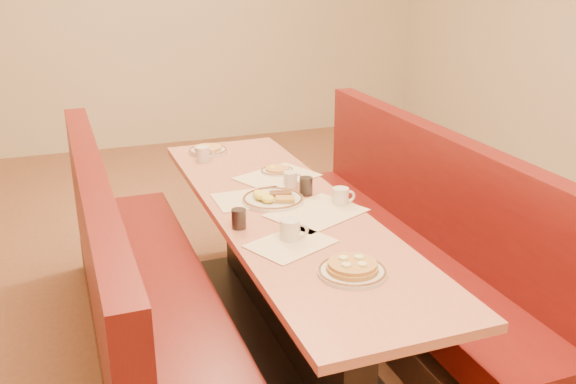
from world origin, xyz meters
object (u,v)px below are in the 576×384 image
object	(u,v)px
eggs_plate	(272,199)
coffee_mug_a	(341,196)
booth_left	(140,304)
booth_right	(410,256)
coffee_mug_b	(291,230)
coffee_mug_d	(203,154)
diner_table	(285,276)
coffee_mug_c	(291,179)
soda_tumbler_near	(239,219)
pancake_plate	(352,269)
soda_tumbler_mid	(306,186)

from	to	relation	value
eggs_plate	coffee_mug_a	distance (m)	0.35
booth_left	booth_right	bearing A→B (deg)	0.00
booth_left	coffee_mug_b	bearing A→B (deg)	-30.04
coffee_mug_a	coffee_mug_b	xyz separation A→B (m)	(-0.38, -0.31, 0.00)
coffee_mug_d	coffee_mug_a	bearing A→B (deg)	-69.57
diner_table	booth_left	size ratio (longest dim) A/B	1.00
coffee_mug_c	soda_tumbler_near	world-z (taller)	soda_tumbler_near
coffee_mug_b	coffee_mug_c	world-z (taller)	coffee_mug_b
booth_right	pancake_plate	world-z (taller)	booth_right
diner_table	eggs_plate	world-z (taller)	eggs_plate
booth_right	eggs_plate	distance (m)	0.87
booth_left	pancake_plate	world-z (taller)	booth_left
soda_tumbler_mid	coffee_mug_d	bearing A→B (deg)	115.89
booth_right	eggs_plate	size ratio (longest dim) A/B	8.05
booth_left	coffee_mug_b	world-z (taller)	booth_left
soda_tumbler_near	booth_left	bearing A→B (deg)	160.60
booth_right	soda_tumbler_near	xyz separation A→B (m)	(-1.01, -0.16, 0.43)
booth_right	coffee_mug_c	size ratio (longest dim) A/B	23.71
coffee_mug_c	pancake_plate	bearing A→B (deg)	-95.13
pancake_plate	eggs_plate	size ratio (longest dim) A/B	0.88
diner_table	coffee_mug_a	xyz separation A→B (m)	(0.28, -0.06, 0.42)
coffee_mug_b	soda_tumbler_near	bearing A→B (deg)	154.06
diner_table	coffee_mug_b	size ratio (longest dim) A/B	20.52
coffee_mug_c	soda_tumbler_near	distance (m)	0.61
eggs_plate	soda_tumbler_near	size ratio (longest dim) A/B	3.36
pancake_plate	soda_tumbler_near	world-z (taller)	soda_tumbler_near
pancake_plate	soda_tumbler_near	xyz separation A→B (m)	(-0.29, 0.59, 0.02)
coffee_mug_d	soda_tumbler_near	xyz separation A→B (m)	(-0.08, -1.05, -0.00)
pancake_plate	coffee_mug_c	world-z (taller)	coffee_mug_c
coffee_mug_a	eggs_plate	bearing A→B (deg)	166.56
pancake_plate	eggs_plate	distance (m)	0.84
diner_table	coffee_mug_c	xyz separation A→B (m)	(0.14, 0.29, 0.42)
pancake_plate	coffee_mug_b	distance (m)	0.40
booth_left	coffee_mug_c	xyz separation A→B (m)	(0.87, 0.29, 0.43)
booth_left	coffee_mug_c	world-z (taller)	booth_left
diner_table	pancake_plate	distance (m)	0.84
coffee_mug_d	soda_tumbler_near	size ratio (longest dim) A/B	1.27
pancake_plate	coffee_mug_b	bearing A→B (deg)	106.30
diner_table	booth_left	bearing A→B (deg)	180.00
coffee_mug_a	coffee_mug_c	distance (m)	0.37
coffee_mug_b	soda_tumbler_mid	xyz separation A→B (m)	(0.27, 0.50, -0.00)
booth_right	booth_left	bearing A→B (deg)	180.00
coffee_mug_c	coffee_mug_d	world-z (taller)	coffee_mug_d
eggs_plate	coffee_mug_b	distance (m)	0.47
diner_table	eggs_plate	xyz separation A→B (m)	(-0.03, 0.10, 0.39)
coffee_mug_d	soda_tumbler_near	distance (m)	1.05
coffee_mug_b	coffee_mug_d	size ratio (longest dim) A/B	1.04
booth_right	coffee_mug_a	bearing A→B (deg)	-172.85
soda_tumbler_mid	diner_table	bearing A→B (deg)	-140.88
pancake_plate	coffee_mug_d	distance (m)	1.65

